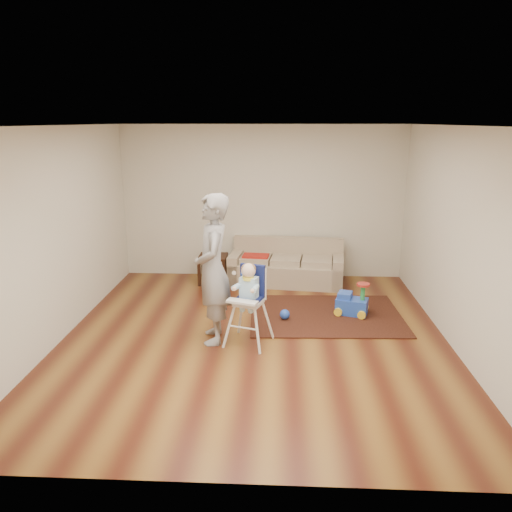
{
  "coord_description": "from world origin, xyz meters",
  "views": [
    {
      "loc": [
        0.32,
        -6.04,
        2.76
      ],
      "look_at": [
        0.0,
        0.4,
        1.0
      ],
      "focal_mm": 35.0,
      "sensor_mm": 36.0,
      "label": 1
    }
  ],
  "objects_px": {
    "side_table": "(213,269)",
    "adult": "(213,269)",
    "toy_ball": "(285,314)",
    "ride_on_toy": "(352,298)",
    "sofa": "(286,262)",
    "high_chair": "(249,305)"
  },
  "relations": [
    {
      "from": "side_table",
      "to": "ride_on_toy",
      "type": "height_order",
      "value": "ride_on_toy"
    },
    {
      "from": "adult",
      "to": "side_table",
      "type": "bearing_deg",
      "value": 178.81
    },
    {
      "from": "sofa",
      "to": "high_chair",
      "type": "xyz_separation_m",
      "value": [
        -0.5,
        -2.47,
        0.14
      ]
    },
    {
      "from": "sofa",
      "to": "toy_ball",
      "type": "xyz_separation_m",
      "value": [
        -0.03,
        -1.7,
        -0.29
      ]
    },
    {
      "from": "ride_on_toy",
      "to": "adult",
      "type": "xyz_separation_m",
      "value": [
        -1.9,
        -0.95,
        0.69
      ]
    },
    {
      "from": "side_table",
      "to": "adult",
      "type": "relative_size",
      "value": 0.25
    },
    {
      "from": "adult",
      "to": "ride_on_toy",
      "type": "bearing_deg",
      "value": 107.6
    },
    {
      "from": "sofa",
      "to": "side_table",
      "type": "distance_m",
      "value": 1.29
    },
    {
      "from": "toy_ball",
      "to": "adult",
      "type": "distance_m",
      "value": 1.44
    },
    {
      "from": "side_table",
      "to": "high_chair",
      "type": "bearing_deg",
      "value": -72.28
    },
    {
      "from": "adult",
      "to": "sofa",
      "type": "bearing_deg",
      "value": 149.29
    },
    {
      "from": "high_chair",
      "to": "adult",
      "type": "xyz_separation_m",
      "value": [
        -0.45,
        0.08,
        0.44
      ]
    },
    {
      "from": "high_chair",
      "to": "adult",
      "type": "distance_m",
      "value": 0.64
    },
    {
      "from": "adult",
      "to": "toy_ball",
      "type": "bearing_deg",
      "value": 118.05
    },
    {
      "from": "ride_on_toy",
      "to": "high_chair",
      "type": "height_order",
      "value": "high_chair"
    },
    {
      "from": "side_table",
      "to": "adult",
      "type": "xyz_separation_m",
      "value": [
        0.33,
        -2.37,
        0.71
      ]
    },
    {
      "from": "sofa",
      "to": "high_chair",
      "type": "distance_m",
      "value": 2.53
    },
    {
      "from": "sofa",
      "to": "side_table",
      "type": "height_order",
      "value": "sofa"
    },
    {
      "from": "sofa",
      "to": "ride_on_toy",
      "type": "distance_m",
      "value": 1.73
    },
    {
      "from": "toy_ball",
      "to": "ride_on_toy",
      "type": "bearing_deg",
      "value": 14.78
    },
    {
      "from": "side_table",
      "to": "adult",
      "type": "height_order",
      "value": "adult"
    },
    {
      "from": "sofa",
      "to": "side_table",
      "type": "xyz_separation_m",
      "value": [
        -1.28,
        -0.03,
        -0.13
      ]
    }
  ]
}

